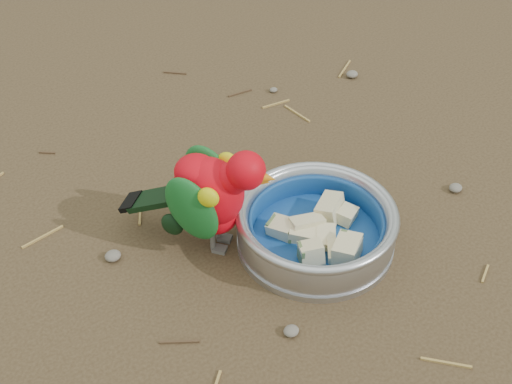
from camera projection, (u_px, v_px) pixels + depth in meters
ground at (286, 222)px, 1.02m from camera, size 60.00×60.00×0.00m
food_bowl at (315, 240)px, 0.98m from camera, size 0.22×0.22×0.02m
bowl_wall at (316, 224)px, 0.96m from camera, size 0.22×0.22×0.04m
fruit_wedges at (316, 228)px, 0.97m from camera, size 0.13×0.13×0.03m
lory_parrot at (211, 200)px, 0.94m from camera, size 0.20×0.21×0.16m
ground_debris at (291, 196)px, 1.06m from camera, size 0.90×0.80×0.01m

